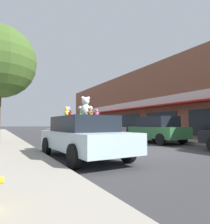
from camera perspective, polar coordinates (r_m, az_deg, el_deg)
name	(u,v)px	position (r m, az deg, el deg)	size (l,w,h in m)	color
ground_plane	(149,152)	(9.47, 12.51, -10.96)	(260.00, 260.00, 0.00)	#333335
storefront_row	(162,106)	(27.31, 16.01, 1.77)	(11.73, 36.53, 7.43)	brown
plush_art_car	(83,136)	(7.33, -6.37, -6.79)	(2.19, 4.78, 1.53)	#ADC6D1
teddy_bear_giant	(85,107)	(7.25, -5.62, 1.52)	(0.55, 0.38, 0.72)	white
teddy_bear_pink	(97,113)	(7.38, -2.38, -0.25)	(0.18, 0.19, 0.27)	pink
teddy_bear_red	(71,113)	(7.32, -9.74, -0.38)	(0.15, 0.15, 0.22)	red
teddy_bear_blue	(85,113)	(7.58, -5.73, -0.27)	(0.20, 0.19, 0.29)	blue
teddy_bear_cream	(67,112)	(7.40, -10.68, 0.13)	(0.28, 0.20, 0.36)	beige
teddy_bear_teal	(69,112)	(7.85, -10.29, -0.12)	(0.27, 0.20, 0.35)	teal
teddy_bear_brown	(90,112)	(6.76, -4.41, 0.08)	(0.18, 0.20, 0.28)	olive
teddy_bear_green	(80,114)	(8.35, -7.02, -0.60)	(0.18, 0.20, 0.28)	green
teddy_bear_yellow	(66,112)	(6.95, -11.00, 0.04)	(0.16, 0.21, 0.28)	yellow
teddy_bear_orange	(91,113)	(7.72, -4.14, -0.42)	(0.19, 0.18, 0.27)	orange
parked_car_far_center	(157,129)	(13.78, 14.72, -4.75)	(2.06, 4.01, 1.75)	#336B3D
parked_car_far_right	(105,128)	(19.82, -0.02, -4.59)	(2.17, 4.51, 1.60)	silver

